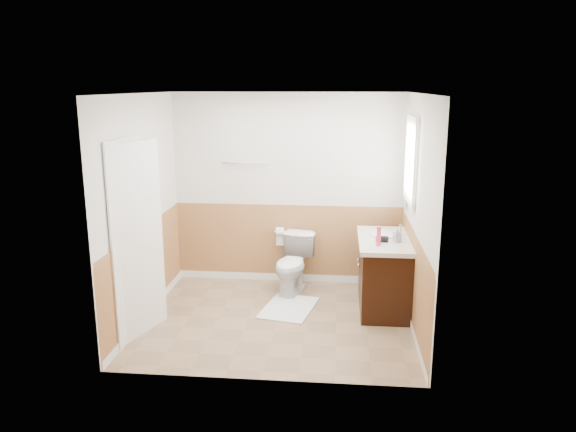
# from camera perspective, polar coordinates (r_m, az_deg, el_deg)

# --- Properties ---
(floor) EXTENTS (3.00, 3.00, 0.00)m
(floor) POSITION_cam_1_polar(r_m,az_deg,el_deg) (6.31, -1.14, -10.72)
(floor) COLOR #8C7051
(floor) RESTS_ON ground
(ceiling) EXTENTS (3.00, 3.00, 0.00)m
(ceiling) POSITION_cam_1_polar(r_m,az_deg,el_deg) (5.76, -1.25, 12.60)
(ceiling) COLOR white
(ceiling) RESTS_ON floor
(wall_back) EXTENTS (3.00, 0.00, 3.00)m
(wall_back) POSITION_cam_1_polar(r_m,az_deg,el_deg) (7.18, -0.01, 2.74)
(wall_back) COLOR silver
(wall_back) RESTS_ON floor
(wall_front) EXTENTS (3.00, 0.00, 3.00)m
(wall_front) POSITION_cam_1_polar(r_m,az_deg,el_deg) (4.67, -3.02, -3.20)
(wall_front) COLOR silver
(wall_front) RESTS_ON floor
(wall_left) EXTENTS (0.00, 3.00, 3.00)m
(wall_left) POSITION_cam_1_polar(r_m,az_deg,el_deg) (6.26, -14.96, 0.68)
(wall_left) COLOR silver
(wall_left) RESTS_ON floor
(wall_right) EXTENTS (0.00, 3.00, 3.00)m
(wall_right) POSITION_cam_1_polar(r_m,az_deg,el_deg) (5.93, 13.35, 0.08)
(wall_right) COLOR silver
(wall_right) RESTS_ON floor
(wainscot_back) EXTENTS (3.00, 0.00, 3.00)m
(wainscot_back) POSITION_cam_1_polar(r_m,az_deg,el_deg) (7.34, -0.01, -3.03)
(wainscot_back) COLOR #BB854A
(wainscot_back) RESTS_ON floor
(wainscot_front) EXTENTS (3.00, 0.00, 3.00)m
(wainscot_front) POSITION_cam_1_polar(r_m,az_deg,el_deg) (4.95, -2.89, -11.51)
(wainscot_front) COLOR #BB854A
(wainscot_front) RESTS_ON floor
(wainscot_left) EXTENTS (0.00, 2.60, 2.60)m
(wainscot_left) POSITION_cam_1_polar(r_m,az_deg,el_deg) (6.46, -14.46, -5.82)
(wainscot_left) COLOR #BB854A
(wainscot_left) RESTS_ON floor
(wainscot_right) EXTENTS (0.00, 2.60, 2.60)m
(wainscot_right) POSITION_cam_1_polar(r_m,az_deg,el_deg) (6.15, 12.86, -6.73)
(wainscot_right) COLOR #BB854A
(wainscot_right) RESTS_ON floor
(toilet) EXTENTS (0.55, 0.79, 0.73)m
(toilet) POSITION_cam_1_polar(r_m,az_deg,el_deg) (6.99, 0.52, -5.05)
(toilet) COLOR white
(toilet) RESTS_ON floor
(bath_mat) EXTENTS (0.71, 0.90, 0.02)m
(bath_mat) POSITION_cam_1_polar(r_m,az_deg,el_deg) (6.60, 0.10, -9.51)
(bath_mat) COLOR white
(bath_mat) RESTS_ON floor
(vanity_cabinet) EXTENTS (0.55, 1.10, 0.80)m
(vanity_cabinet) POSITION_cam_1_polar(r_m,az_deg,el_deg) (6.60, 9.91, -6.08)
(vanity_cabinet) COLOR black
(vanity_cabinet) RESTS_ON floor
(vanity_knob_left) EXTENTS (0.03, 0.03, 0.03)m
(vanity_knob_left) POSITION_cam_1_polar(r_m,az_deg,el_deg) (6.44, 7.36, -5.08)
(vanity_knob_left) COLOR silver
(vanity_knob_left) RESTS_ON vanity_cabinet
(vanity_knob_right) EXTENTS (0.03, 0.03, 0.03)m
(vanity_knob_right) POSITION_cam_1_polar(r_m,az_deg,el_deg) (6.63, 7.31, -4.53)
(vanity_knob_right) COLOR #B5B6BC
(vanity_knob_right) RESTS_ON vanity_cabinet
(countertop) EXTENTS (0.60, 1.15, 0.05)m
(countertop) POSITION_cam_1_polar(r_m,az_deg,el_deg) (6.47, 9.97, -2.53)
(countertop) COLOR beige
(countertop) RESTS_ON vanity_cabinet
(sink_basin) EXTENTS (0.36, 0.36, 0.02)m
(sink_basin) POSITION_cam_1_polar(r_m,az_deg,el_deg) (6.61, 9.98, -1.89)
(sink_basin) COLOR silver
(sink_basin) RESTS_ON countertop
(faucet) EXTENTS (0.02, 0.02, 0.14)m
(faucet) POSITION_cam_1_polar(r_m,az_deg,el_deg) (6.61, 11.55, -1.41)
(faucet) COLOR white
(faucet) RESTS_ON countertop
(lotion_bottle) EXTENTS (0.05, 0.05, 0.22)m
(lotion_bottle) POSITION_cam_1_polar(r_m,az_deg,el_deg) (6.14, 9.40, -2.08)
(lotion_bottle) COLOR #D93861
(lotion_bottle) RESTS_ON countertop
(soap_dispenser) EXTENTS (0.10, 0.10, 0.17)m
(soap_dispenser) POSITION_cam_1_polar(r_m,az_deg,el_deg) (6.33, 11.28, -1.93)
(soap_dispenser) COLOR #8C949E
(soap_dispenser) RESTS_ON countertop
(hair_dryer_body) EXTENTS (0.14, 0.07, 0.07)m
(hair_dryer_body) POSITION_cam_1_polar(r_m,az_deg,el_deg) (6.32, 9.73, -2.36)
(hair_dryer_body) COLOR black
(hair_dryer_body) RESTS_ON countertop
(hair_dryer_handle) EXTENTS (0.03, 0.03, 0.07)m
(hair_dryer_handle) POSITION_cam_1_polar(r_m,az_deg,el_deg) (6.37, 9.42, -2.50)
(hair_dryer_handle) COLOR black
(hair_dryer_handle) RESTS_ON countertop
(mirror_panel) EXTENTS (0.02, 0.35, 0.90)m
(mirror_panel) POSITION_cam_1_polar(r_m,az_deg,el_deg) (6.95, 12.09, 4.59)
(mirror_panel) COLOR silver
(mirror_panel) RESTS_ON wall_right
(window_frame) EXTENTS (0.04, 0.80, 1.00)m
(window_frame) POSITION_cam_1_polar(r_m,az_deg,el_deg) (6.42, 12.63, 5.65)
(window_frame) COLOR white
(window_frame) RESTS_ON wall_right
(window_glass) EXTENTS (0.01, 0.70, 0.90)m
(window_glass) POSITION_cam_1_polar(r_m,az_deg,el_deg) (6.42, 12.77, 5.65)
(window_glass) COLOR white
(window_glass) RESTS_ON wall_right
(door) EXTENTS (0.29, 0.78, 2.04)m
(door) POSITION_cam_1_polar(r_m,az_deg,el_deg) (5.87, -15.41, -2.50)
(door) COLOR white
(door) RESTS_ON wall_left
(door_frame) EXTENTS (0.02, 0.92, 2.10)m
(door_frame) POSITION_cam_1_polar(r_m,az_deg,el_deg) (5.90, -16.10, -2.38)
(door_frame) COLOR white
(door_frame) RESTS_ON wall_left
(door_knob) EXTENTS (0.06, 0.06, 0.06)m
(door_knob) POSITION_cam_1_polar(r_m,az_deg,el_deg) (6.17, -13.78, -2.31)
(door_knob) COLOR silver
(door_knob) RESTS_ON door
(towel_bar) EXTENTS (0.62, 0.02, 0.02)m
(towel_bar) POSITION_cam_1_polar(r_m,az_deg,el_deg) (7.14, -4.46, 5.49)
(towel_bar) COLOR silver
(towel_bar) RESTS_ON wall_back
(tp_holder_bar) EXTENTS (0.14, 0.02, 0.02)m
(tp_holder_bar) POSITION_cam_1_polar(r_m,az_deg,el_deg) (7.24, -0.85, -1.63)
(tp_holder_bar) COLOR silver
(tp_holder_bar) RESTS_ON wall_back
(tp_roll) EXTENTS (0.10, 0.11, 0.11)m
(tp_roll) POSITION_cam_1_polar(r_m,az_deg,el_deg) (7.24, -0.85, -1.63)
(tp_roll) COLOR white
(tp_roll) RESTS_ON tp_holder_bar
(tp_sheet) EXTENTS (0.10, 0.01, 0.16)m
(tp_sheet) POSITION_cam_1_polar(r_m,az_deg,el_deg) (7.27, -0.84, -2.47)
(tp_sheet) COLOR white
(tp_sheet) RESTS_ON tp_roll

